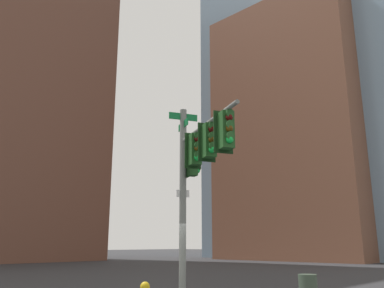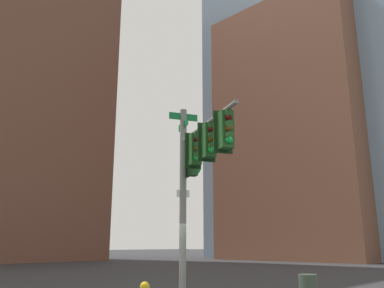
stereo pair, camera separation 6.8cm
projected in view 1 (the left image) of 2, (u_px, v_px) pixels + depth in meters
The scene contains 3 objects.
signal_pole_assembly at pixel (197, 163), 12.51m from camera, with size 2.55×4.25×6.45m.
building_brick_midblock at pixel (315, 137), 55.54m from camera, with size 22.50×18.75×32.53m, color brown.
building_glass_tower at pixel (321, 7), 65.93m from camera, with size 27.09×29.24×79.81m, color #7A99B2.
Camera 1 is at (-9.07, -9.80, 1.85)m, focal length 37.36 mm.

